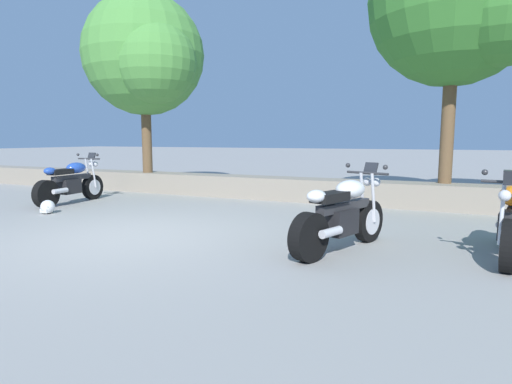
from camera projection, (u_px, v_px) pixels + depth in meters
ground_plane at (129, 237)px, 6.53m from camera, size 120.00×120.00×0.00m
stone_wall at (255, 187)px, 10.84m from camera, size 36.00×0.80×0.55m
motorcycle_blue_near_left at (71, 183)px, 9.86m from camera, size 0.67×2.07×1.18m
motorcycle_white_centre at (343, 216)px, 5.66m from camera, size 0.99×1.98×1.18m
rider_helmet at (47, 207)px, 8.52m from camera, size 0.28×0.28×0.28m
leafy_tree_far_left at (146, 57)px, 11.54m from camera, size 3.53×3.36×4.99m
leafy_tree_mid_left at (464, 1)px, 8.55m from camera, size 3.75×3.57×5.64m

